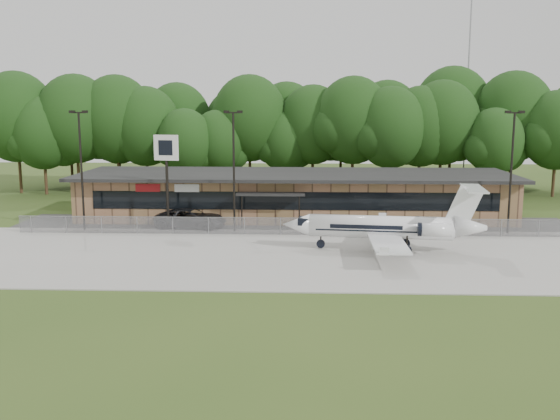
{
  "coord_description": "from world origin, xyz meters",
  "views": [
    {
      "loc": [
        1.04,
        -35.47,
        10.66
      ],
      "look_at": [
        -0.93,
        12.0,
        2.65
      ],
      "focal_mm": 40.0,
      "sensor_mm": 36.0,
      "label": 1
    }
  ],
  "objects_px": {
    "terminal": "(295,194)",
    "pole_sign": "(166,158)",
    "business_jet": "(388,228)",
    "suv": "(191,219)"
  },
  "relations": [
    {
      "from": "terminal",
      "to": "pole_sign",
      "type": "bearing_deg",
      "value": -146.41
    },
    {
      "from": "suv",
      "to": "terminal",
      "type": "bearing_deg",
      "value": -50.7
    },
    {
      "from": "business_jet",
      "to": "terminal",
      "type": "bearing_deg",
      "value": 122.53
    },
    {
      "from": "terminal",
      "to": "business_jet",
      "type": "xyz_separation_m",
      "value": [
        7.09,
        -14.41,
        -0.39
      ]
    },
    {
      "from": "pole_sign",
      "to": "business_jet",
      "type": "bearing_deg",
      "value": -10.18
    },
    {
      "from": "terminal",
      "to": "suv",
      "type": "height_order",
      "value": "terminal"
    },
    {
      "from": "business_jet",
      "to": "pole_sign",
      "type": "bearing_deg",
      "value": 164.19
    },
    {
      "from": "suv",
      "to": "business_jet",
      "type": "bearing_deg",
      "value": -112.25
    },
    {
      "from": "business_jet",
      "to": "suv",
      "type": "bearing_deg",
      "value": 159.1
    },
    {
      "from": "suv",
      "to": "pole_sign",
      "type": "distance_m",
      "value": 5.77
    }
  ]
}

